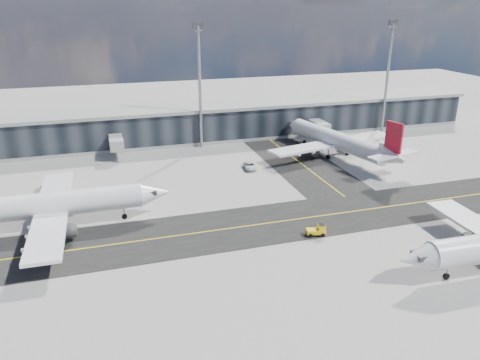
{
  "coord_description": "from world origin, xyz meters",
  "views": [
    {
      "loc": [
        -22.88,
        -58.84,
        33.03
      ],
      "look_at": [
        -1.48,
        11.24,
        5.0
      ],
      "focal_mm": 35.0,
      "sensor_mm": 36.0,
      "label": 1
    }
  ],
  "objects": [
    {
      "name": "ground",
      "position": [
        0.0,
        0.0,
        0.0
      ],
      "size": [
        300.0,
        300.0,
        0.0
      ],
      "primitive_type": "plane",
      "color": "gray",
      "rests_on": "ground"
    },
    {
      "name": "taxiway_lanes",
      "position": [
        3.91,
        10.74,
        0.01
      ],
      "size": [
        180.0,
        63.0,
        0.03
      ],
      "color": "black",
      "rests_on": "ground"
    },
    {
      "name": "terminal_concourse",
      "position": [
        0.04,
        54.93,
        4.09
      ],
      "size": [
        152.0,
        19.8,
        8.8
      ],
      "color": "black",
      "rests_on": "ground"
    },
    {
      "name": "floodlight_masts",
      "position": [
        0.0,
        48.0,
        15.61
      ],
      "size": [
        102.5,
        0.7,
        28.9
      ],
      "color": "gray",
      "rests_on": "ground"
    },
    {
      "name": "airliner_af",
      "position": [
        -33.03,
        12.49,
        3.83
      ],
      "size": [
        39.01,
        33.18,
        11.59
      ],
      "rotation": [
        0.0,
        0.0,
        -1.59
      ],
      "color": "white",
      "rests_on": "ground"
    },
    {
      "name": "airliner_redtail",
      "position": [
        27.7,
        31.47,
        3.77
      ],
      "size": [
        32.82,
        38.21,
        11.4
      ],
      "rotation": [
        0.0,
        0.0,
        0.23
      ],
      "color": "white",
      "rests_on": "ground"
    },
    {
      "name": "baggage_tug",
      "position": [
        6.68,
        -2.09,
        0.89
      ],
      "size": [
        3.06,
        2.01,
        1.77
      ],
      "rotation": [
        0.0,
        0.0,
        -1.8
      ],
      "color": "yellow",
      "rests_on": "ground"
    },
    {
      "name": "service_van",
      "position": [
        6.26,
        29.35,
        0.68
      ],
      "size": [
        2.85,
        5.13,
        1.36
      ],
      "primitive_type": "imported",
      "rotation": [
        0.0,
        0.0,
        -0.13
      ],
      "color": "white",
      "rests_on": "ground"
    }
  ]
}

